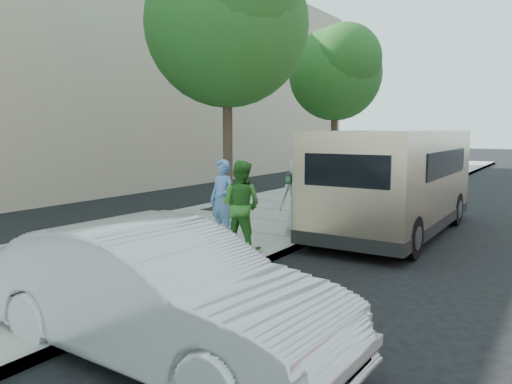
# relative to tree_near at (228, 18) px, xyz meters

# --- Properties ---
(ground) EXTENTS (120.00, 120.00, 0.00)m
(ground) POSITION_rel_tree_near_xyz_m (2.25, -2.40, -5.55)
(ground) COLOR black
(ground) RESTS_ON ground
(sidewalk) EXTENTS (5.00, 60.00, 0.15)m
(sidewalk) POSITION_rel_tree_near_xyz_m (1.25, -2.40, -5.47)
(sidewalk) COLOR gray
(sidewalk) RESTS_ON ground
(curb_face) EXTENTS (0.12, 60.00, 0.16)m
(curb_face) POSITION_rel_tree_near_xyz_m (3.69, -2.40, -5.47)
(curb_face) COLOR gray
(curb_face) RESTS_ON ground
(near_building) EXTENTS (8.00, 44.00, 10.00)m
(near_building) POSITION_rel_tree_near_xyz_m (-9.75, -0.40, -0.55)
(near_building) COLOR tan
(near_building) RESTS_ON ground
(tree_near) EXTENTS (4.62, 4.60, 7.53)m
(tree_near) POSITION_rel_tree_near_xyz_m (0.00, 0.00, 0.00)
(tree_near) COLOR black
(tree_near) RESTS_ON sidewalk
(tree_far) EXTENTS (3.92, 3.80, 6.49)m
(tree_far) POSITION_rel_tree_near_xyz_m (-0.00, 7.60, -0.66)
(tree_far) COLOR black
(tree_far) RESTS_ON sidewalk
(parking_meter) EXTENTS (0.30, 0.14, 1.40)m
(parking_meter) POSITION_rel_tree_near_xyz_m (3.50, -2.65, -4.38)
(parking_meter) COLOR gray
(parking_meter) RESTS_ON sidewalk
(van) EXTENTS (2.25, 6.59, 2.44)m
(van) POSITION_rel_tree_near_xyz_m (4.91, -0.12, -4.26)
(van) COLOR #C8B290
(van) RESTS_ON ground
(sedan) EXTENTS (4.49, 1.70, 1.46)m
(sedan) POSITION_rel_tree_near_xyz_m (4.72, -7.95, -4.81)
(sedan) COLOR silver
(sedan) RESTS_ON ground
(person_officer) EXTENTS (0.66, 0.48, 1.69)m
(person_officer) POSITION_rel_tree_near_xyz_m (2.19, -3.34, -4.55)
(person_officer) COLOR #5C89C5
(person_officer) RESTS_ON sidewalk
(person_green_shirt) EXTENTS (0.89, 0.72, 1.73)m
(person_green_shirt) POSITION_rel_tree_near_xyz_m (3.05, -3.91, -4.53)
(person_green_shirt) COLOR #2E7727
(person_green_shirt) RESTS_ON sidewalk
(person_gray_shirt) EXTENTS (0.96, 0.99, 1.72)m
(person_gray_shirt) POSITION_rel_tree_near_xyz_m (3.35, -2.07, -4.54)
(person_gray_shirt) COLOR #AAAAAC
(person_gray_shirt) RESTS_ON sidewalk
(person_striped_polo) EXTENTS (1.01, 0.80, 1.60)m
(person_striped_polo) POSITION_rel_tree_near_xyz_m (3.07, -0.56, -4.59)
(person_striped_polo) COLOR gray
(person_striped_polo) RESTS_ON sidewalk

